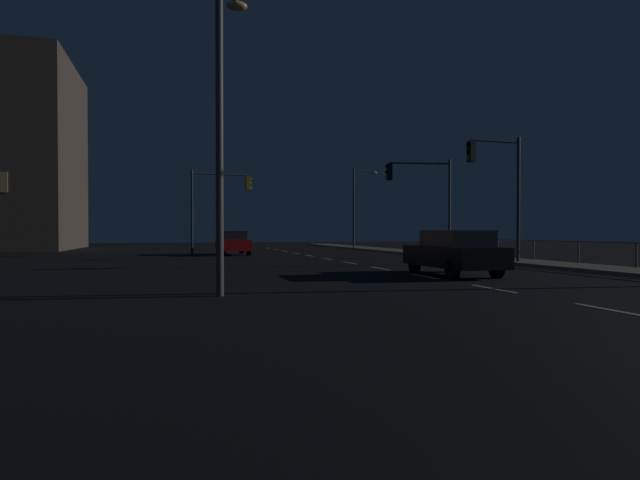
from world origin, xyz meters
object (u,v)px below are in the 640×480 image
at_px(car_oncoming, 233,242).
at_px(car, 454,252).
at_px(traffic_light_mid_right, 422,188).
at_px(street_lamp_across_street, 223,103).
at_px(traffic_light_mid_left, 498,175).
at_px(traffic_light_near_right, 218,195).
at_px(street_lamp_median, 358,199).

bearing_deg(car_oncoming, car, -73.05).
bearing_deg(car_oncoming, traffic_light_mid_right, -35.82).
bearing_deg(street_lamp_across_street, traffic_light_mid_right, 49.81).
bearing_deg(street_lamp_across_street, traffic_light_mid_left, 32.35).
height_order(traffic_light_near_right, street_lamp_median, street_lamp_median).
bearing_deg(traffic_light_near_right, street_lamp_median, 37.37).
relative_size(car, traffic_light_mid_left, 0.76).
relative_size(traffic_light_mid_right, street_lamp_median, 0.80).
relative_size(car_oncoming, street_lamp_median, 0.64).
distance_m(traffic_light_mid_right, traffic_light_near_right, 12.94).
xyz_separation_m(traffic_light_near_right, street_lamp_across_street, (-1.48, -21.52, 0.75)).
bearing_deg(traffic_light_mid_left, street_lamp_median, 86.73).
bearing_deg(traffic_light_mid_left, street_lamp_across_street, -147.65).
height_order(car_oncoming, street_lamp_across_street, street_lamp_across_street).
bearing_deg(car, traffic_light_mid_right, 68.79).
xyz_separation_m(traffic_light_mid_right, traffic_light_mid_left, (0.52, -6.61, 0.06)).
bearing_deg(car, street_lamp_median, 77.33).
bearing_deg(street_lamp_median, car, -102.67).
bearing_deg(traffic_light_mid_right, traffic_light_near_right, 149.43).
bearing_deg(traffic_light_mid_right, street_lamp_median, 83.62).
distance_m(traffic_light_mid_right, street_lamp_across_street, 19.56).
xyz_separation_m(car_oncoming, street_lamp_across_street, (-2.47, -22.27, 3.79)).
distance_m(traffic_light_mid_right, traffic_light_mid_left, 6.63).
xyz_separation_m(traffic_light_mid_left, street_lamp_median, (1.32, 23.11, 0.28)).
bearing_deg(car_oncoming, street_lamp_median, 37.38).
distance_m(car, street_lamp_across_street, 9.67).
bearing_deg(street_lamp_median, car_oncoming, -142.62).
bearing_deg(car, traffic_light_mid_left, 44.20).
bearing_deg(traffic_light_mid_left, traffic_light_near_right, 131.47).
xyz_separation_m(car_oncoming, traffic_light_mid_right, (10.16, -7.33, 3.25)).
height_order(car_oncoming, traffic_light_mid_left, traffic_light_mid_left).
relative_size(car_oncoming, traffic_light_mid_left, 0.77).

